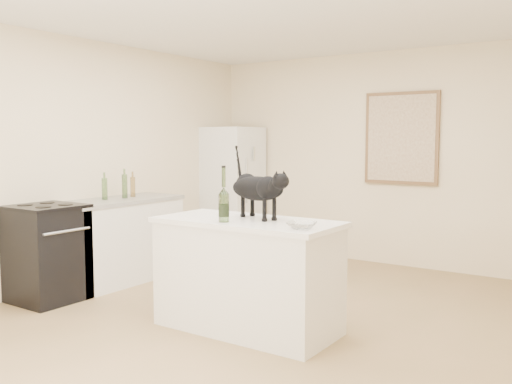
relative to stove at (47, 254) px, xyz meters
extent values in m
plane|color=#A17E55|center=(1.95, 0.60, -0.45)|extent=(5.50, 5.50, 0.00)
plane|color=white|center=(1.95, 0.60, 2.15)|extent=(5.50, 5.50, 0.00)
plane|color=#FAE9C2|center=(1.95, 3.35, 0.85)|extent=(4.50, 0.00, 4.50)
plane|color=#FAE9C2|center=(-0.30, 0.60, 0.85)|extent=(0.00, 5.50, 5.50)
cube|color=white|center=(2.05, 0.40, -0.02)|extent=(1.44, 0.67, 0.86)
cube|color=white|center=(2.05, 0.40, 0.43)|extent=(1.50, 0.70, 0.04)
cube|color=white|center=(0.00, 0.90, -0.02)|extent=(0.60, 1.40, 0.86)
cube|color=gray|center=(0.00, 0.90, 0.43)|extent=(0.62, 1.44, 0.04)
cube|color=black|center=(0.00, 0.00, 0.00)|extent=(0.60, 0.60, 0.90)
cube|color=white|center=(0.00, 2.95, 0.40)|extent=(0.68, 0.68, 1.70)
cube|color=brown|center=(2.25, 3.32, 1.10)|extent=(0.90, 0.03, 1.10)
cube|color=beige|center=(2.25, 3.30, 1.10)|extent=(0.82, 0.00, 1.02)
cylinder|color=#385D25|center=(1.97, 0.19, 0.64)|extent=(0.09, 0.09, 0.38)
imported|color=white|center=(2.65, 0.22, 0.48)|extent=(0.25, 0.25, 0.05)
cube|color=silver|center=(0.34, 3.00, 0.90)|extent=(0.06, 0.13, 0.19)
cylinder|color=#204E1A|center=(0.01, 0.99, 0.58)|extent=(0.06, 0.06, 0.26)
cylinder|color=brown|center=(-0.03, 1.14, 0.56)|extent=(0.06, 0.06, 0.22)
cylinder|color=#265B1F|center=(-0.05, 0.76, 0.57)|extent=(0.06, 0.06, 0.23)
camera|label=1|loc=(4.61, -3.24, 1.09)|focal=39.48mm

